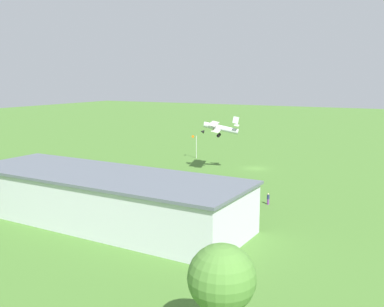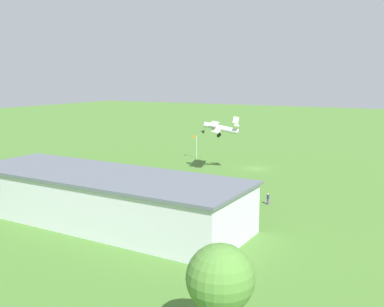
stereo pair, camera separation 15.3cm
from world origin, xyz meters
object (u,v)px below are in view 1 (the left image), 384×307
Objects in this scene: person_walking_on_apron at (72,176)px; windsock at (194,138)px; car_yellow at (30,174)px; tree_behind_hangar_left at (222,278)px; person_watching_takeoff at (257,203)px; hangar at (103,197)px; person_by_parked_cars at (268,199)px; person_at_fence_line at (79,173)px; biplane at (219,128)px; car_red at (0,171)px; car_orange at (49,180)px.

person_walking_on_apron is 0.32× the size of windsock.
tree_behind_hangar_left reaches higher than car_yellow.
tree_behind_hangar_left reaches higher than person_watching_takeoff.
person_by_parked_cars is at bearing -132.89° from hangar.
person_by_parked_cars reaches higher than person_at_fence_line.
hangar is 21.49m from person_watching_takeoff.
person_at_fence_line is at bearing -4.61° from person_watching_takeoff.
biplane is 27.45m from person_watching_takeoff.
windsock is (-8.39, -30.67, 3.86)m from person_walking_on_apron.
person_walking_on_apron is 35.10m from person_watching_takeoff.
person_by_parked_cars reaches higher than car_red.
tree_behind_hangar_left is (-52.65, 30.79, 4.40)m from car_yellow.
biplane is at bearing -89.52° from hangar.
person_walking_on_apron is at bearing -110.76° from car_orange.
person_walking_on_apron is (35.78, 2.31, 0.03)m from person_by_parked_cars.
biplane reaches higher than tree_behind_hangar_left.
hangar is 4.79× the size of biplane.
person_by_parked_cars is at bearing -76.20° from tree_behind_hangar_left.
person_at_fence_line is 0.93× the size of person_walking_on_apron.
car_yellow is at bearing 5.92° from person_by_parked_cars.
hangar is 23.83m from person_by_parked_cars.
car_yellow is (27.82, -12.81, -2.32)m from hangar.
hangar is 24.62× the size of person_watching_takeoff.
person_walking_on_apron is at bearing 47.03° from biplane.
person_at_fence_line is at bearing -146.81° from car_yellow.
person_watching_takeoff is (-15.77, 21.08, -7.77)m from biplane.
car_red is (13.63, -0.82, -0.04)m from car_orange.
person_watching_takeoff is (-36.59, -3.60, -0.07)m from car_orange.
person_by_parked_cars is at bearing -176.30° from person_walking_on_apron.
hangar is 23.19× the size of person_by_parked_cars.
person_walking_on_apron is at bearing -36.62° from tree_behind_hangar_left.
car_yellow is 0.90× the size of windsock.
person_by_parked_cars is 2.72m from person_watching_takeoff.
car_red is at bearing 6.08° from person_by_parked_cars.
car_red is (6.93, 0.86, -0.03)m from car_yellow.
car_red is at bearing 34.71° from biplane.
windsock reaches higher than person_at_fence_line.
hangar is 24.33× the size of person_at_fence_line.
car_orange is at bearing -27.80° from hangar.
windsock is (-23.51, -33.78, 3.91)m from car_red.
biplane is 25.88m from person_by_parked_cars.
biplane is 4.71× the size of person_walking_on_apron.
car_yellow is at bearing 33.19° from person_at_fence_line.
car_yellow is 0.64× the size of tree_behind_hangar_left.
person_watching_takeoff reaches higher than car_red.
car_orange is 6.91m from car_yellow.
car_red is 2.58× the size of person_walking_on_apron.
windsock reaches higher than person_by_parked_cars.
person_walking_on_apron is at bearing -164.64° from car_yellow.
car_yellow is 43.33m from person_watching_takeoff.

